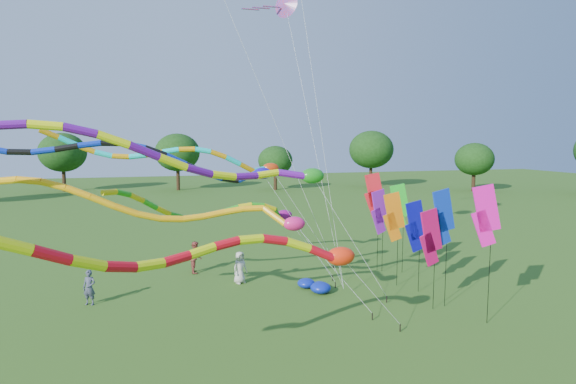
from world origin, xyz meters
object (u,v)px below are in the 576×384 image
object	(u,v)px
blue_nylon_heap	(320,286)
person_c	(196,257)
person_a	(240,267)
tube_kite_red	(226,252)
person_b	(89,288)
tube_kite_orange	(184,209)

from	to	relation	value
blue_nylon_heap	person_c	xyz separation A→B (m)	(-5.56, 4.78, 0.65)
blue_nylon_heap	person_a	bearing A→B (deg)	148.25
blue_nylon_heap	person_a	world-z (taller)	person_a
tube_kite_red	person_b	distance (m)	10.33
tube_kite_red	blue_nylon_heap	size ratio (longest dim) A/B	8.40
person_a	blue_nylon_heap	bearing A→B (deg)	-59.96
person_a	person_b	size ratio (longest dim) A/B	1.04
blue_nylon_heap	person_c	bearing A→B (deg)	139.34
person_c	person_a	bearing A→B (deg)	-140.77
person_a	tube_kite_red	bearing A→B (deg)	-130.22
blue_nylon_heap	person_b	world-z (taller)	person_b
person_a	person_c	world-z (taller)	person_c
blue_nylon_heap	person_a	xyz separation A→B (m)	(-3.56, 2.20, 0.60)
person_c	blue_nylon_heap	bearing A→B (deg)	-129.31
person_b	tube_kite_orange	bearing A→B (deg)	-24.71
person_b	blue_nylon_heap	bearing A→B (deg)	17.72
person_a	person_c	bearing A→B (deg)	99.66
tube_kite_orange	person_c	size ratio (longest dim) A/B	8.14
blue_nylon_heap	tube_kite_red	bearing A→B (deg)	-126.34
person_a	person_c	distance (m)	3.26
tube_kite_orange	blue_nylon_heap	world-z (taller)	tube_kite_orange
tube_kite_orange	blue_nylon_heap	size ratio (longest dim) A/B	8.70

